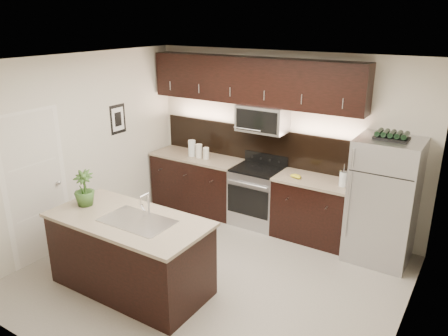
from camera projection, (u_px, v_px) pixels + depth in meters
name	position (u px, v px, depth m)	size (l,w,h in m)	color
ground	(211.00, 277.00, 5.61)	(4.50, 4.50, 0.00)	gray
room_walls	(200.00, 150.00, 5.08)	(4.52, 4.02, 2.71)	beige
counter_run	(246.00, 193.00, 7.04)	(3.51, 0.65, 0.94)	black
upper_fixtures	(254.00, 88.00, 6.59)	(3.49, 0.40, 1.66)	black
island	(130.00, 253.00, 5.25)	(1.96, 0.96, 0.94)	black
sink_faucet	(138.00, 220.00, 5.02)	(0.84, 0.50, 0.28)	silver
refrigerator	(383.00, 201.00, 5.79)	(0.82, 0.74, 1.70)	#B2B2B7
wine_rack	(392.00, 135.00, 5.50)	(0.42, 0.26, 0.10)	black
plant	(84.00, 188.00, 5.37)	(0.25, 0.25, 0.45)	#325522
canisters	(197.00, 150.00, 7.26)	(0.41, 0.12, 0.27)	silver
french_press	(343.00, 178.00, 6.02)	(0.11, 0.11, 0.32)	silver
bananas	(294.00, 175.00, 6.38)	(0.17, 0.13, 0.05)	gold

